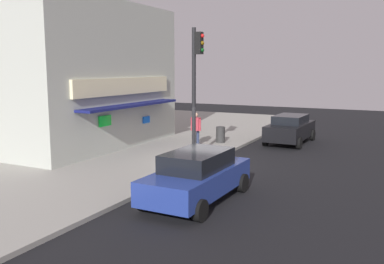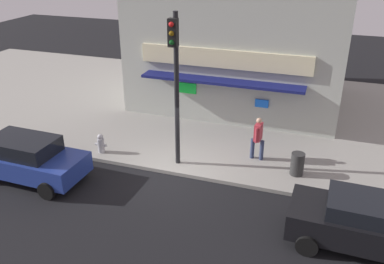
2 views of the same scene
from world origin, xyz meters
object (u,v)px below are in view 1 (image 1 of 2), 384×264
at_px(traffic_light, 196,77).
at_px(fire_hydrant, 160,166).
at_px(trash_can, 221,135).
at_px(pedestrian, 196,128).
at_px(parked_car_blue, 197,176).
at_px(parked_car_black, 290,129).

height_order(traffic_light, fire_hydrant, traffic_light).
relative_size(trash_can, pedestrian, 0.49).
distance_m(trash_can, parked_car_blue, 10.10).
distance_m(traffic_light, parked_car_black, 7.88).
distance_m(pedestrian, parked_car_blue, 8.86).
xyz_separation_m(traffic_light, parked_car_black, (6.80, -2.61, -3.01)).
height_order(trash_can, parked_car_black, parked_car_black).
distance_m(pedestrian, parked_car_black, 5.63).
height_order(pedestrian, parked_car_black, pedestrian).
distance_m(fire_hydrant, pedestrian, 6.40).
bearing_deg(traffic_light, parked_car_blue, -153.33).
xyz_separation_m(fire_hydrant, parked_car_black, (10.12, -2.52, 0.31)).
height_order(traffic_light, pedestrian, traffic_light).
bearing_deg(trash_can, fire_hydrant, -174.27).
relative_size(traffic_light, parked_car_blue, 1.26).
height_order(traffic_light, trash_can, traffic_light).
bearing_deg(trash_can, traffic_light, -171.24).
xyz_separation_m(pedestrian, parked_car_blue, (-7.93, -3.95, -0.30)).
bearing_deg(fire_hydrant, traffic_light, 1.56).
xyz_separation_m(traffic_light, fire_hydrant, (-3.32, -0.09, -3.31)).
bearing_deg(pedestrian, trash_can, -23.57).
xyz_separation_m(trash_can, parked_car_blue, (-9.57, -3.23, 0.26)).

